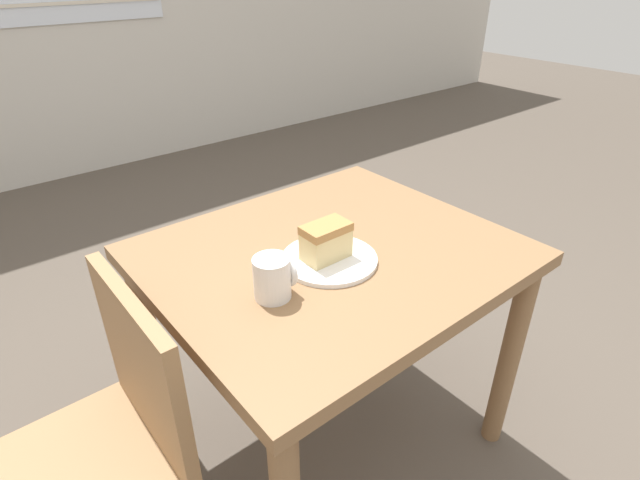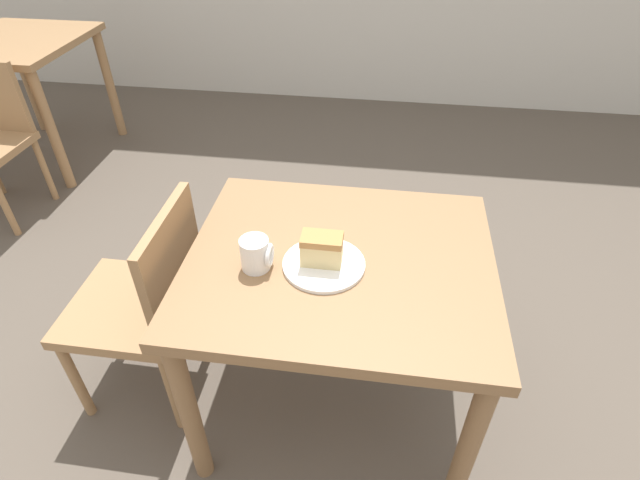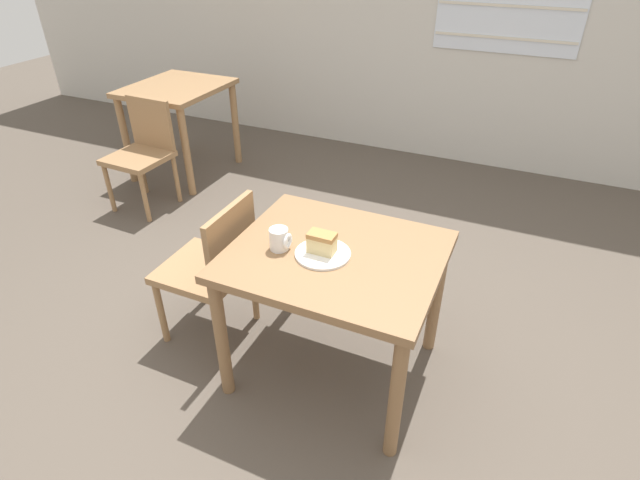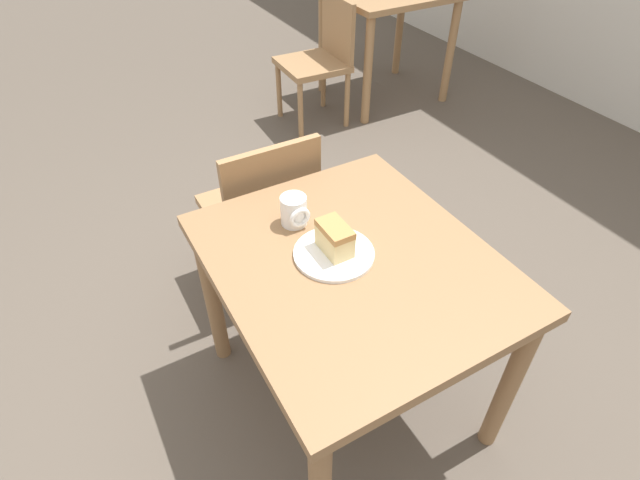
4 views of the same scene
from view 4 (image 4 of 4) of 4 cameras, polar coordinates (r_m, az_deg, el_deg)
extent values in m
plane|color=brown|center=(2.06, -1.25, -16.37)|extent=(14.00, 14.00, 0.00)
cube|color=olive|center=(1.50, 3.82, -2.72)|extent=(0.92, 0.79, 0.04)
cylinder|color=olive|center=(1.93, -12.19, -6.49)|extent=(0.06, 0.06, 0.67)
cylinder|color=olive|center=(2.14, 5.36, 0.16)|extent=(0.06, 0.06, 0.67)
cylinder|color=olive|center=(1.76, 20.80, -15.25)|extent=(0.06, 0.06, 0.67)
cylinder|color=#9E754C|center=(4.08, 0.28, 21.49)|extent=(0.06, 0.06, 0.74)
cylinder|color=#9E754C|center=(3.59, 5.47, 18.51)|extent=(0.06, 0.06, 0.74)
cylinder|color=#9E754C|center=(4.46, 9.07, 22.78)|extent=(0.06, 0.06, 0.74)
cylinder|color=#9E754C|center=(4.02, 14.64, 19.97)|extent=(0.06, 0.06, 0.74)
cube|color=#9E754C|center=(2.18, -7.18, 3.43)|extent=(0.42, 0.42, 0.04)
cylinder|color=#9E754C|center=(2.49, -4.70, 2.90)|extent=(0.04, 0.04, 0.39)
cylinder|color=#9E754C|center=(2.40, -12.37, 0.25)|extent=(0.04, 0.04, 0.39)
cylinder|color=#9E754C|center=(2.25, -0.71, -2.00)|extent=(0.04, 0.04, 0.39)
cylinder|color=#9E754C|center=(2.15, -9.12, -5.18)|extent=(0.04, 0.04, 0.39)
cube|color=#9E754C|center=(1.90, -5.33, 5.42)|extent=(0.03, 0.40, 0.39)
cube|color=#9E754C|center=(3.57, -0.90, 19.41)|extent=(0.43, 0.43, 0.04)
cylinder|color=#9E754C|center=(3.74, -4.71, 16.69)|extent=(0.04, 0.04, 0.39)
cylinder|color=#9E754C|center=(3.45, -2.24, 14.55)|extent=(0.04, 0.04, 0.39)
cylinder|color=#9E754C|center=(3.88, 0.37, 17.74)|extent=(0.04, 0.04, 0.39)
cylinder|color=#9E754C|center=(3.60, 3.11, 15.71)|extent=(0.04, 0.04, 0.39)
cube|color=#9E754C|center=(3.59, 2.07, 23.09)|extent=(0.40, 0.05, 0.39)
cylinder|color=white|center=(1.49, 1.60, -1.55)|extent=(0.24, 0.24, 0.01)
cube|color=#E5CC89|center=(1.47, 1.68, -0.11)|extent=(0.12, 0.07, 0.07)
cube|color=#B27F47|center=(1.44, 1.71, 1.28)|extent=(0.12, 0.07, 0.02)
cylinder|color=white|center=(1.59, -3.02, 3.40)|extent=(0.08, 0.08, 0.10)
torus|color=white|center=(1.56, -2.31, 2.57)|extent=(0.02, 0.07, 0.07)
camera|label=1|loc=(1.68, -39.81, 20.80)|focal=28.00mm
camera|label=2|loc=(0.95, -66.81, 15.79)|focal=28.00mm
camera|label=3|loc=(1.10, -110.79, -2.80)|focal=28.00mm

